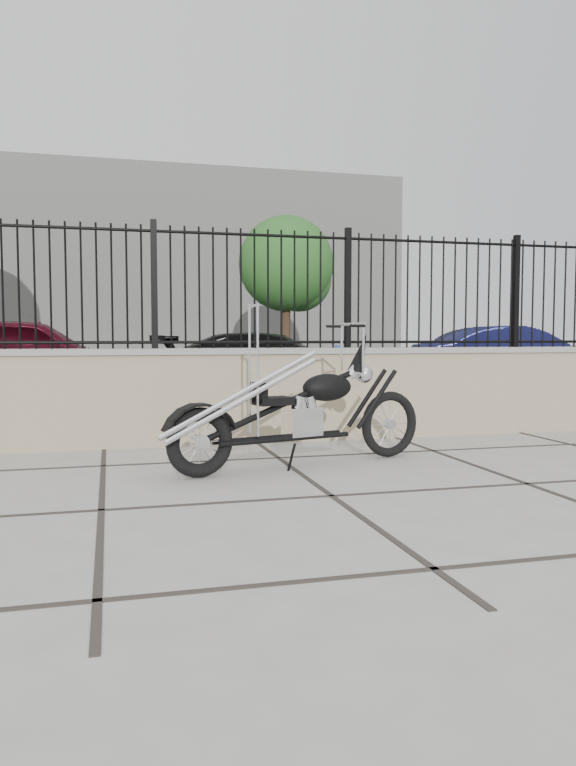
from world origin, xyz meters
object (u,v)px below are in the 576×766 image
(chopper_motorcycle, at_px, (297,385))
(car_red, at_px, (26,361))
(car_black, at_px, (272,366))
(car_blue, at_px, (514,358))

(chopper_motorcycle, bearing_deg, car_red, 100.76)
(chopper_motorcycle, bearing_deg, car_black, 63.97)
(car_red, distance_m, car_blue, 9.18)
(car_red, bearing_deg, car_blue, -83.90)
(car_black, bearing_deg, chopper_motorcycle, -176.79)
(car_red, bearing_deg, chopper_motorcycle, -154.86)
(chopper_motorcycle, distance_m, car_red, 6.38)
(chopper_motorcycle, xyz_separation_m, car_blue, (6.40, 6.77, -0.03))
(car_red, xyz_separation_m, car_blue, (9.13, 1.00, -0.07))
(car_black, xyz_separation_m, car_blue, (5.19, 0.78, 0.07))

